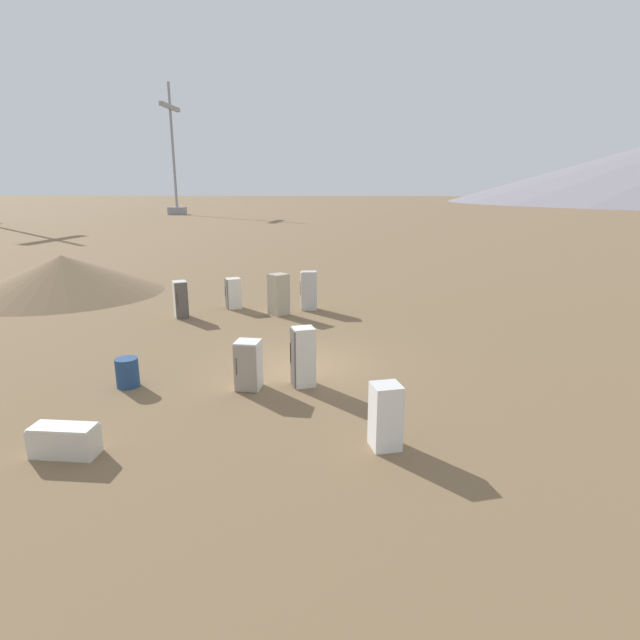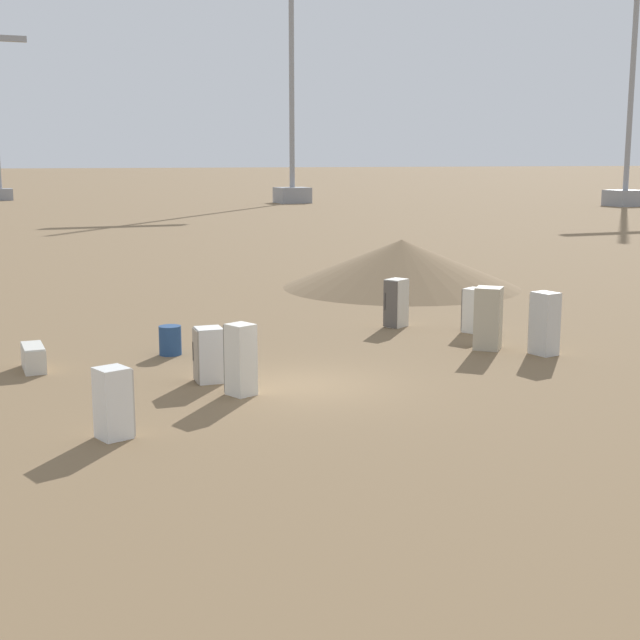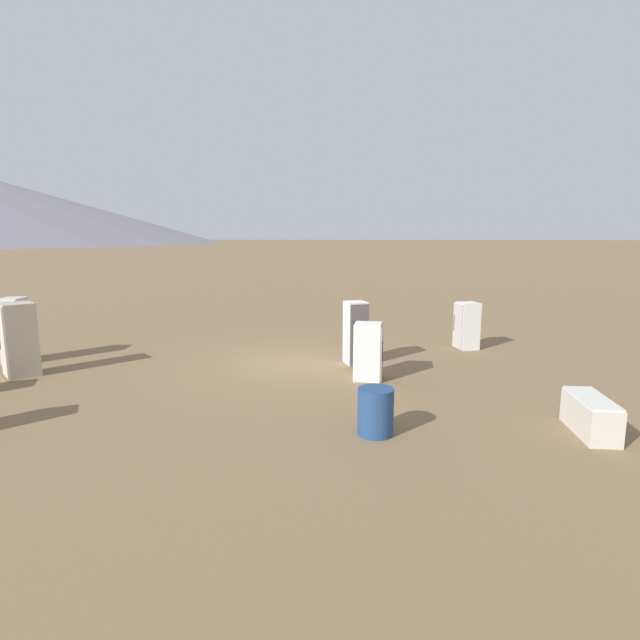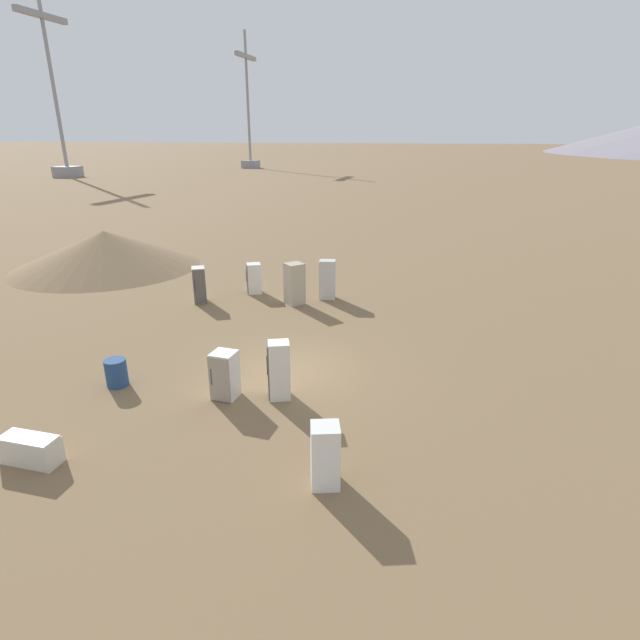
# 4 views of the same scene
# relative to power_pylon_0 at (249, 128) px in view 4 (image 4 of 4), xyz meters

# --- Properties ---
(ground_plane) EXTENTS (1000.00, 1000.00, 0.00)m
(ground_plane) POSITION_rel_power_pylon_0_xyz_m (100.48, 43.53, -8.97)
(ground_plane) COLOR brown
(dirt_mound) EXTENTS (10.59, 10.59, 2.13)m
(dirt_mound) POSITION_rel_power_pylon_0_xyz_m (90.27, 28.76, -7.90)
(dirt_mound) COLOR #7F6647
(dirt_mound) RESTS_ON ground_plane
(power_pylon_0) EXTENTS (10.10, 3.46, 28.85)m
(power_pylon_0) POSITION_rel_power_pylon_0_xyz_m (0.00, 0.00, 0.00)
(power_pylon_0) COLOR gray
(power_pylon_0) RESTS_ON ground_plane
(power_pylon_1) EXTENTS (11.16, 3.83, 31.88)m
(power_pylon_1) POSITION_rel_power_pylon_0_xyz_m (34.36, -21.98, 0.94)
(power_pylon_1) COLOR gray
(power_pylon_1) RESTS_ON ground_plane
(discarded_fridge_0) EXTENTS (0.91, 0.85, 1.64)m
(discarded_fridge_0) POSITION_rel_power_pylon_0_xyz_m (94.78, 37.16, -8.15)
(discarded_fridge_0) COLOR beige
(discarded_fridge_0) RESTS_ON ground_plane
(discarded_fridge_1) EXTENTS (0.80, 0.78, 1.49)m
(discarded_fridge_1) POSITION_rel_power_pylon_0_xyz_m (105.72, 46.02, -8.23)
(discarded_fridge_1) COLOR white
(discarded_fridge_1) RESTS_ON ground_plane
(discarded_fridge_2) EXTENTS (0.57, 1.42, 0.69)m
(discarded_fridge_2) POSITION_rel_power_pylon_0_xyz_m (106.80, 39.14, -8.63)
(discarded_fridge_2) COLOR beige
(discarded_fridge_2) RESTS_ON ground_plane
(discarded_fridge_3) EXTENTS (0.87, 0.89, 1.47)m
(discarded_fridge_3) POSITION_rel_power_pylon_0_xyz_m (92.80, 39.03, -8.24)
(discarded_fridge_3) COLOR silver
(discarded_fridge_3) RESTS_ON ground_plane
(discarded_fridge_4) EXTENTS (0.68, 0.84, 1.85)m
(discarded_fridge_4) POSITION_rel_power_pylon_0_xyz_m (92.72, 42.71, -8.04)
(discarded_fridge_4) COLOR silver
(discarded_fridge_4) RESTS_ON ground_plane
(discarded_fridge_5) EXTENTS (1.06, 1.06, 1.89)m
(discarded_fridge_5) POSITION_rel_power_pylon_0_xyz_m (93.83, 41.44, -8.03)
(discarded_fridge_5) COLOR #B2A88E
(discarded_fridge_5) RESTS_ON ground_plane
(discarded_fridge_6) EXTENTS (0.75, 0.80, 1.76)m
(discarded_fridge_6) POSITION_rel_power_pylon_0_xyz_m (102.31, 43.73, -8.09)
(discarded_fridge_6) COLOR silver
(discarded_fridge_6) RESTS_ON ground_plane
(discarded_fridge_7) EXTENTS (0.73, 0.71, 1.42)m
(discarded_fridge_7) POSITION_rel_power_pylon_0_xyz_m (102.70, 42.20, -8.26)
(discarded_fridge_7) COLOR white
(discarded_fridge_7) RESTS_ON ground_plane
(rusty_barrel) EXTENTS (0.65, 0.65, 0.86)m
(rusty_barrel) POSITION_rel_power_pylon_0_xyz_m (102.92, 38.65, -8.54)
(rusty_barrel) COLOR navy
(rusty_barrel) RESTS_ON ground_plane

